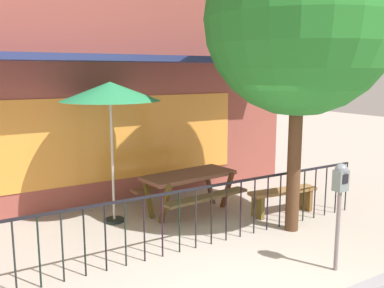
{
  "coord_description": "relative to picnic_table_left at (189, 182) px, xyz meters",
  "views": [
    {
      "loc": [
        -2.97,
        -3.58,
        2.7
      ],
      "look_at": [
        0.46,
        2.03,
        1.56
      ],
      "focal_mm": 39.45,
      "sensor_mm": 36.0,
      "label": 1
    }
  ],
  "objects": [
    {
      "name": "pub_storefront",
      "position": [
        -1.06,
        1.52,
        2.18
      ],
      "size": [
        8.92,
        1.39,
        5.62
      ],
      "color": "#5B251B",
      "rests_on": "ground"
    },
    {
      "name": "patio_fence_front",
      "position": [
        -1.06,
        -1.49,
        0.05
      ],
      "size": [
        7.52,
        0.04,
        0.97
      ],
      "color": "black",
      "rests_on": "ground"
    },
    {
      "name": "picnic_table_left",
      "position": [
        0.0,
        0.0,
        0.0
      ],
      "size": [
        1.93,
        1.54,
        0.79
      ],
      "color": "brown",
      "rests_on": "ground"
    },
    {
      "name": "patio_umbrella",
      "position": [
        -1.42,
        0.27,
        1.72
      ],
      "size": [
        1.73,
        1.73,
        2.52
      ],
      "color": "black",
      "rests_on": "ground"
    },
    {
      "name": "patio_bench",
      "position": [
        1.49,
        -1.0,
        -0.26
      ],
      "size": [
        1.43,
        0.47,
        0.48
      ],
      "color": "olive",
      "rests_on": "ground"
    },
    {
      "name": "parking_meter_near",
      "position": [
        0.48,
        -3.11,
        0.55
      ],
      "size": [
        0.18,
        0.17,
        1.5
      ],
      "color": "slate",
      "rests_on": "ground"
    },
    {
      "name": "street_tree",
      "position": [
        1.04,
        -1.7,
        2.89
      ],
      "size": [
        3.08,
        3.08,
        5.04
      ],
      "color": "#4E311E",
      "rests_on": "ground"
    }
  ]
}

